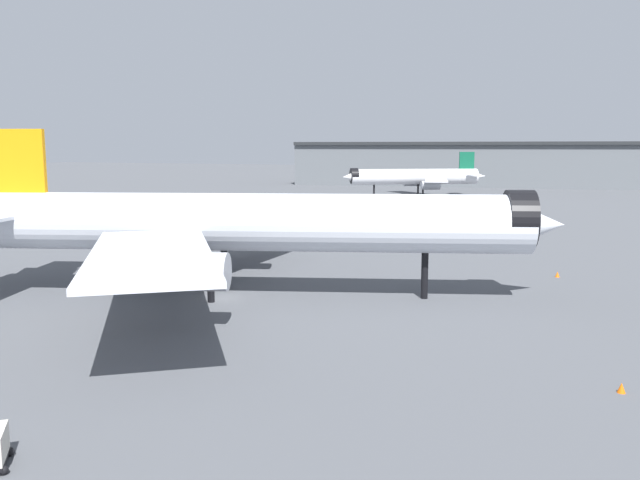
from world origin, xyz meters
The scene contains 8 objects.
ground centered at (0.00, 0.00, 0.00)m, with size 900.00×900.00×0.00m, color #4C4F54.
airliner_near_gate centered at (1.07, 1.81, 7.46)m, with size 62.44×55.71×16.95m.
airliner_far_taxiway centered at (-15.82, 139.77, 6.00)m, with size 41.06×36.86×13.60m.
terminal_building centered at (10.07, 203.55, 8.73)m, with size 173.92×46.47×28.14m.
service_truck_front centered at (-17.14, 35.47, 1.59)m, with size 5.83×5.04×3.00m.
baggage_tug_wing centered at (11.75, 39.88, 0.97)m, with size 2.30×3.40×1.85m.
traffic_cone_near_nose centered at (30.71, 24.33, 0.32)m, with size 0.52×0.52×0.64m, color #F2600C.
traffic_cone_wingtip centered at (36.11, -12.47, 0.32)m, with size 0.51×0.51×0.64m, color #F2600C.
Camera 1 is at (33.54, -55.12, 15.15)m, focal length 36.32 mm.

